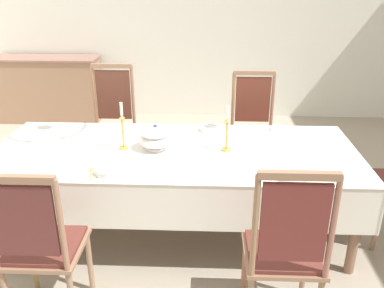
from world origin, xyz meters
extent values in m
cube|color=#A49884|center=(0.00, 0.00, -0.02)|extent=(7.10, 5.94, 0.04)
cube|color=silver|center=(0.00, 3.01, 1.58)|extent=(7.10, 0.08, 3.15)
cylinder|color=#8C664F|center=(1.27, -0.43, 0.35)|extent=(0.07, 0.07, 0.70)
cylinder|color=#9E755C|center=(-1.27, 0.46, 0.35)|extent=(0.07, 0.07, 0.70)
cylinder|color=#9C6B5C|center=(1.27, 0.46, 0.35)|extent=(0.07, 0.07, 0.70)
cube|color=#916A51|center=(0.00, 0.01, 0.66)|extent=(2.62, 0.98, 0.08)
cube|color=#946E54|center=(0.00, 0.01, 0.72)|extent=(2.74, 1.10, 0.03)
cube|color=white|center=(0.00, 0.01, 0.73)|extent=(2.76, 1.12, 0.00)
cube|color=white|center=(0.00, -0.54, 0.56)|extent=(2.76, 0.00, 0.34)
cube|color=white|center=(0.00, 0.56, 0.56)|extent=(2.76, 0.00, 0.34)
cube|color=white|center=(-1.37, 0.01, 0.56)|extent=(0.00, 1.12, 0.34)
cube|color=white|center=(1.37, 0.01, 0.56)|extent=(0.00, 1.12, 0.34)
cylinder|color=olive|center=(-0.89, -0.69, 0.23)|extent=(0.04, 0.04, 0.46)
cylinder|color=#97755C|center=(-0.51, -0.69, 0.23)|extent=(0.04, 0.04, 0.46)
cube|color=#946E54|center=(-0.70, -0.87, 0.47)|extent=(0.44, 0.42, 0.03)
cube|color=brown|center=(-0.70, -0.87, 0.50)|extent=(0.40, 0.38, 0.02)
cylinder|color=#986E54|center=(-0.51, -1.06, 0.76)|extent=(0.03, 0.03, 0.55)
cube|color=brown|center=(-0.70, -1.06, 0.79)|extent=(0.34, 0.02, 0.42)
cube|color=#946E54|center=(-0.70, -1.06, 1.04)|extent=(0.40, 0.04, 0.04)
cylinder|color=#947052|center=(-0.51, 0.72, 0.23)|extent=(0.04, 0.04, 0.46)
cylinder|color=#986A56|center=(-0.89, 0.72, 0.23)|extent=(0.04, 0.04, 0.46)
cylinder|color=#906453|center=(-0.51, 1.08, 0.23)|extent=(0.04, 0.04, 0.46)
cylinder|color=#8C6A4E|center=(-0.89, 1.08, 0.23)|extent=(0.04, 0.04, 0.46)
cube|color=#946E54|center=(-0.70, 0.90, 0.47)|extent=(0.44, 0.42, 0.03)
cube|color=brown|center=(-0.70, 0.90, 0.50)|extent=(0.40, 0.38, 0.02)
cylinder|color=#95694F|center=(-0.51, 1.09, 0.81)|extent=(0.03, 0.03, 0.65)
cylinder|color=#9D704A|center=(-0.90, 1.09, 0.81)|extent=(0.03, 0.03, 0.65)
cube|color=brown|center=(-0.70, 1.09, 0.84)|extent=(0.34, 0.02, 0.50)
cube|color=#946E54|center=(-0.70, 1.09, 1.14)|extent=(0.40, 0.04, 0.04)
cylinder|color=#9C674B|center=(0.50, -0.69, 0.23)|extent=(0.04, 0.04, 0.46)
cylinder|color=#957059|center=(0.88, -0.69, 0.23)|extent=(0.04, 0.04, 0.46)
cube|color=#946E54|center=(0.69, -0.87, 0.47)|extent=(0.44, 0.42, 0.03)
cube|color=brown|center=(0.69, -0.87, 0.50)|extent=(0.40, 0.38, 0.02)
cylinder|color=#946F4E|center=(0.49, -1.06, 0.79)|extent=(0.03, 0.03, 0.60)
cylinder|color=#9C6654|center=(0.88, -1.06, 0.79)|extent=(0.03, 0.03, 0.60)
cube|color=brown|center=(0.69, -1.06, 0.82)|extent=(0.34, 0.02, 0.46)
cube|color=#946E54|center=(0.69, -1.06, 1.09)|extent=(0.40, 0.04, 0.04)
cylinder|color=#91745D|center=(0.88, 0.72, 0.23)|extent=(0.04, 0.04, 0.46)
cylinder|color=#996C4A|center=(0.50, 0.72, 0.23)|extent=(0.04, 0.04, 0.46)
cylinder|color=#966953|center=(0.88, 1.08, 0.23)|extent=(0.04, 0.04, 0.46)
cylinder|color=#916E58|center=(0.50, 1.08, 0.23)|extent=(0.04, 0.04, 0.46)
cube|color=#946E54|center=(0.69, 0.90, 0.47)|extent=(0.44, 0.42, 0.03)
cube|color=brown|center=(0.69, 0.90, 0.50)|extent=(0.40, 0.38, 0.02)
cylinder|color=#9E6C59|center=(0.88, 1.09, 0.78)|extent=(0.03, 0.03, 0.60)
cylinder|color=#9B744D|center=(0.49, 1.09, 0.78)|extent=(0.03, 0.03, 0.60)
cube|color=brown|center=(0.69, 1.09, 0.81)|extent=(0.34, 0.02, 0.45)
cube|color=#946E54|center=(0.69, 1.09, 1.08)|extent=(0.40, 0.04, 0.04)
cylinder|color=#9E735E|center=(-1.53, 0.20, 0.23)|extent=(0.04, 0.04, 0.46)
cylinder|color=#8D6C53|center=(1.53, -0.18, 0.23)|extent=(0.04, 0.04, 0.46)
cylinder|color=#917653|center=(1.53, 0.20, 0.23)|extent=(0.04, 0.04, 0.46)
cylinder|color=silver|center=(-0.14, 0.01, 0.74)|extent=(0.14, 0.14, 0.02)
ellipsoid|color=silver|center=(-0.14, 0.01, 0.81)|extent=(0.25, 0.25, 0.11)
ellipsoid|color=silver|center=(-0.14, 0.01, 0.88)|extent=(0.22, 0.22, 0.09)
sphere|color=#374F8E|center=(-0.14, 0.01, 0.92)|extent=(0.03, 0.03, 0.03)
cylinder|color=gold|center=(-0.39, 0.01, 0.74)|extent=(0.07, 0.07, 0.02)
cylinder|color=gold|center=(-0.39, 0.01, 0.87)|extent=(0.02, 0.02, 0.24)
cone|color=gold|center=(-0.39, 0.01, 0.99)|extent=(0.04, 0.04, 0.02)
cylinder|color=silver|center=(-0.39, 0.01, 1.05)|extent=(0.02, 0.02, 0.10)
cylinder|color=gold|center=(0.39, 0.01, 0.74)|extent=(0.07, 0.07, 0.02)
cylinder|color=gold|center=(0.39, 0.01, 0.86)|extent=(0.02, 0.02, 0.22)
cone|color=gold|center=(0.39, 0.01, 0.98)|extent=(0.04, 0.04, 0.02)
cylinder|color=silver|center=(0.39, 0.01, 1.04)|extent=(0.02, 0.02, 0.10)
cylinder|color=silver|center=(0.77, -0.39, 0.75)|extent=(0.19, 0.19, 0.04)
cylinder|color=silver|center=(0.77, -0.39, 0.76)|extent=(0.16, 0.16, 0.03)
torus|color=#374F8E|center=(0.77, -0.39, 0.77)|extent=(0.18, 0.18, 0.01)
cylinder|color=silver|center=(-0.41, -0.40, 0.75)|extent=(0.19, 0.19, 0.04)
cylinder|color=silver|center=(-0.41, -0.40, 0.76)|extent=(0.16, 0.16, 0.03)
torus|color=#374F8E|center=(-0.41, -0.40, 0.77)|extent=(0.18, 0.18, 0.01)
cylinder|color=silver|center=(0.86, 0.46, 0.75)|extent=(0.15, 0.15, 0.03)
cylinder|color=silver|center=(0.86, 0.46, 0.75)|extent=(0.12, 0.12, 0.02)
torus|color=#374F8E|center=(0.86, 0.46, 0.76)|extent=(0.15, 0.15, 0.01)
cylinder|color=silver|center=(0.27, 0.43, 0.76)|extent=(0.18, 0.18, 0.04)
cylinder|color=white|center=(0.27, 0.43, 0.76)|extent=(0.15, 0.15, 0.03)
torus|color=#374F8E|center=(0.27, 0.43, 0.77)|extent=(0.17, 0.17, 0.01)
cube|color=gold|center=(0.89, -0.42, 0.74)|extent=(0.05, 0.14, 0.00)
ellipsoid|color=gold|center=(0.91, -0.34, 0.74)|extent=(0.03, 0.05, 0.01)
cube|color=gold|center=(-0.52, -0.43, 0.74)|extent=(0.04, 0.14, 0.00)
ellipsoid|color=gold|center=(-0.54, -0.35, 0.74)|extent=(0.03, 0.05, 0.01)
cube|color=#946E54|center=(-2.00, 2.69, 0.44)|extent=(1.40, 0.44, 0.88)
cube|color=#92685B|center=(-2.00, 2.69, 0.89)|extent=(1.44, 0.48, 0.02)
cube|color=olive|center=(-1.65, 2.91, 0.44)|extent=(0.59, 0.01, 0.70)
cube|color=#886C5E|center=(-2.35, 2.91, 0.44)|extent=(0.59, 0.01, 0.70)
camera|label=1|loc=(0.25, -2.82, 1.99)|focal=38.21mm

